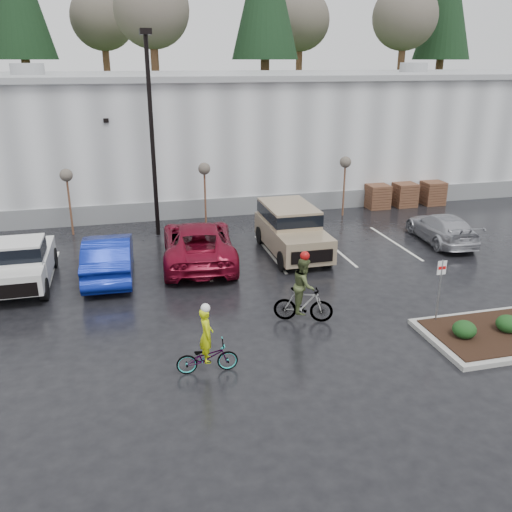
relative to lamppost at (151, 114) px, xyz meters
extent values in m
plane|color=black|center=(4.00, -12.00, -5.69)|extent=(120.00, 120.00, 0.00)
cube|color=#A8AAAC|center=(4.00, 10.00, -2.19)|extent=(60.00, 15.00, 7.00)
cube|color=slate|center=(4.00, 2.45, -5.19)|extent=(60.00, 0.12, 1.00)
cube|color=#999B9E|center=(4.00, 10.00, 1.36)|extent=(60.50, 15.50, 0.30)
cube|color=#1E3E19|center=(4.00, 33.00, -2.69)|extent=(80.00, 25.00, 6.00)
cylinder|color=black|center=(0.00, 0.00, -1.19)|extent=(0.20, 0.20, 9.00)
cube|color=black|center=(0.00, 0.00, 3.41)|extent=(0.50, 1.00, 0.25)
cylinder|color=#482C1D|center=(-4.00, 1.00, -4.29)|extent=(0.10, 0.10, 2.80)
sphere|color=#49423B|center=(-4.00, 1.00, -2.79)|extent=(0.60, 0.60, 0.60)
cylinder|color=#482C1D|center=(2.50, 1.00, -4.29)|extent=(0.10, 0.10, 2.80)
sphere|color=#49423B|center=(2.50, 1.00, -2.79)|extent=(0.60, 0.60, 0.60)
cylinder|color=#482C1D|center=(10.00, 1.00, -4.29)|extent=(0.10, 0.10, 2.80)
sphere|color=#49423B|center=(10.00, 1.00, -2.79)|extent=(0.60, 0.60, 0.60)
cube|color=#482C1D|center=(12.50, 2.00, -5.01)|extent=(1.20, 1.20, 1.35)
cube|color=#482C1D|center=(14.20, 2.00, -5.01)|extent=(1.20, 1.20, 1.35)
cube|color=#482C1D|center=(16.00, 2.00, -5.01)|extent=(1.20, 1.20, 1.35)
ellipsoid|color=black|center=(8.00, -13.00, -5.27)|extent=(0.70, 0.70, 0.52)
ellipsoid|color=black|center=(9.50, -13.00, -5.27)|extent=(0.70, 0.70, 0.52)
cylinder|color=gray|center=(7.80, -11.80, -4.59)|extent=(0.05, 0.05, 2.20)
cube|color=white|center=(7.80, -11.80, -3.74)|extent=(0.30, 0.02, 0.45)
cube|color=red|center=(7.80, -11.81, -3.74)|extent=(0.26, 0.02, 0.10)
imported|color=navy|center=(-2.25, -4.97, -4.85)|extent=(1.95, 5.11, 1.66)
imported|color=maroon|center=(1.35, -4.25, -4.83)|extent=(3.41, 6.37, 1.70)
imported|color=#ABACB3|center=(12.62, -4.34, -5.02)|extent=(2.24, 4.70, 1.32)
imported|color=#3F3F44|center=(0.31, -12.75, -5.25)|extent=(1.69, 0.66, 0.87)
imported|color=#B7CB0B|center=(0.31, -12.75, -4.57)|extent=(0.39, 0.57, 1.53)
sphere|color=silver|center=(0.31, -12.75, -3.79)|extent=(0.25, 0.25, 0.25)
imported|color=#3F3F44|center=(3.80, -10.50, -5.11)|extent=(1.91, 1.18, 1.15)
imported|color=#414D29|center=(3.80, -10.50, -4.43)|extent=(0.77, 0.99, 1.81)
sphere|color=#990C0C|center=(3.80, -10.50, -3.45)|extent=(0.30, 0.30, 0.30)
camera|label=1|loc=(-1.54, -25.42, 2.27)|focal=38.00mm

